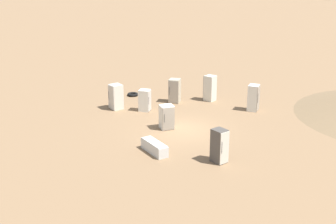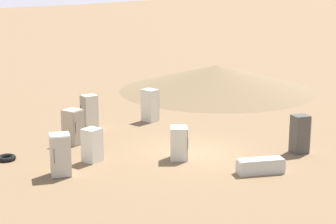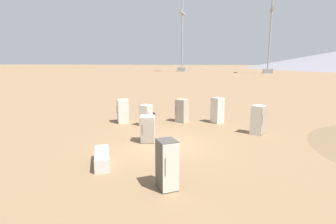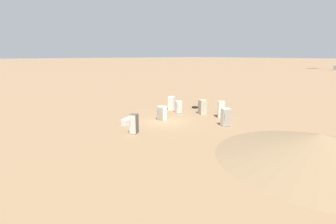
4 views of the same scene
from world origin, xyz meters
name	(u,v)px [view 2 (image 2 of 4)]	position (x,y,z in m)	size (l,w,h in m)	color
ground_plane	(191,153)	(0.00, 0.00, 0.00)	(1000.00, 1000.00, 0.00)	#846647
dirt_mound	(216,78)	(-1.79, 14.15, 0.88)	(13.36, 13.36, 1.77)	#7F6647
discarded_fridge_0	(60,155)	(-4.27, -4.15, 0.84)	(1.05, 1.05, 1.69)	beige
discarded_fridge_1	(300,134)	(4.59, 1.51, 0.86)	(0.95, 0.91, 1.71)	#4C4742
discarded_fridge_2	(179,143)	(-0.32, -0.90, 0.72)	(0.92, 0.93, 1.44)	silver
discarded_fridge_3	(89,113)	(-5.96, 2.38, 0.90)	(0.98, 0.98, 1.81)	beige
discarded_fridge_4	(73,127)	(-5.66, -0.14, 0.83)	(0.97, 0.93, 1.66)	#B2A88E
discarded_fridge_5	(150,105)	(-3.55, 4.98, 0.87)	(0.97, 0.93, 1.74)	silver
discarded_fridge_6	(92,145)	(-3.77, -2.22, 0.72)	(0.84, 0.87, 1.44)	silver
discarded_fridge_7	(261,166)	(3.28, -1.68, 0.30)	(1.94, 1.44, 0.60)	silver
scrap_tire	(6,158)	(-7.38, -3.13, 0.10)	(0.81, 0.81, 0.20)	black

